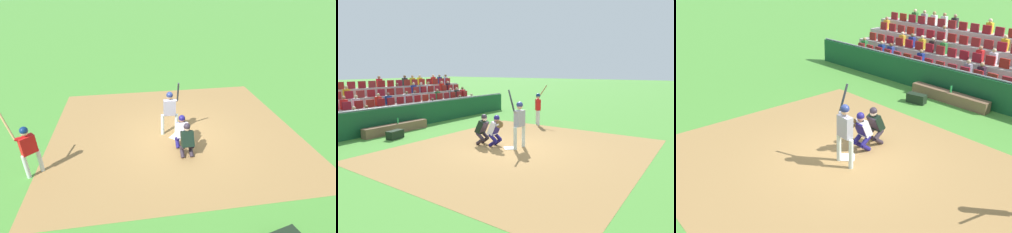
% 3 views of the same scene
% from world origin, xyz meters
% --- Properties ---
extents(ground_plane, '(160.00, 160.00, 0.00)m').
position_xyz_m(ground_plane, '(0.00, 0.00, 0.00)').
color(ground_plane, '#4A8D35').
extents(infield_dirt_patch, '(10.04, 8.89, 0.01)m').
position_xyz_m(infield_dirt_patch, '(0.00, 0.50, 0.00)').
color(infield_dirt_patch, '#9C7442').
rests_on(infield_dirt_patch, ground_plane).
extents(home_plate_marker, '(0.62, 0.62, 0.02)m').
position_xyz_m(home_plate_marker, '(0.00, 0.00, 0.02)').
color(home_plate_marker, white).
rests_on(home_plate_marker, infield_dirt_patch).
extents(batter_at_plate, '(0.69, 0.49, 2.28)m').
position_xyz_m(batter_at_plate, '(-0.22, 0.29, 1.14)').
color(batter_at_plate, silver).
rests_on(batter_at_plate, ground_plane).
extents(catcher_crouching, '(0.47, 0.71, 1.29)m').
position_xyz_m(catcher_crouching, '(0.06, -0.63, 0.72)').
color(catcher_crouching, navy).
rests_on(catcher_crouching, ground_plane).
extents(home_plate_umpire, '(0.47, 0.48, 1.27)m').
position_xyz_m(home_plate_umpire, '(0.09, -1.25, 0.69)').
color(home_plate_umpire, '#2D242E').
rests_on(home_plate_umpire, ground_plane).
extents(on_deck_batter, '(0.89, 0.49, 2.17)m').
position_xyz_m(on_deck_batter, '(-4.92, -1.33, 1.08)').
color(on_deck_batter, silver).
rests_on(on_deck_batter, ground_plane).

